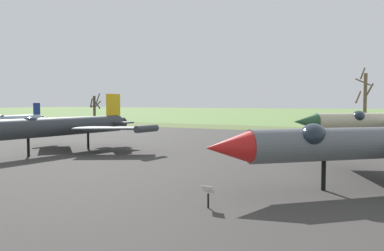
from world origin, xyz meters
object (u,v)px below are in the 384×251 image
object	(u,v)px
info_placard_front_left	(299,143)
jet_fighter_rear_left	(11,119)
info_placard_front_right	(208,194)
jet_fighter_front_right	(370,142)
jet_fighter_front_left	(377,120)
jet_fighter_rear_center	(58,126)

from	to	relation	value
info_placard_front_left	jet_fighter_rear_left	distance (m)	43.65
info_placard_front_right	jet_fighter_front_right	bearing A→B (deg)	52.06
info_placard_front_left	jet_fighter_front_right	distance (m)	15.50
info_placard_front_left	jet_fighter_front_right	xyz separation A→B (m)	(6.36, -14.03, 1.70)
jet_fighter_front_left	jet_fighter_rear_left	size ratio (longest dim) A/B	1.19
jet_fighter_front_left	jet_fighter_rear_center	xyz separation A→B (m)	(-23.77, -20.27, -0.19)
jet_fighter_front_left	info_placard_front_right	size ratio (longest dim) A/B	15.89
info_placard_front_left	jet_fighter_rear_left	world-z (taller)	jet_fighter_rear_left
info_placard_front_right	jet_fighter_rear_left	distance (m)	50.54
jet_fighter_rear_center	jet_fighter_front_left	bearing A→B (deg)	40.45
jet_fighter_front_left	info_placard_front_left	distance (m)	10.66
jet_fighter_front_left	jet_fighter_front_right	xyz separation A→B (m)	(0.29, -22.59, -0.14)
jet_fighter_front_right	jet_fighter_rear_left	size ratio (longest dim) A/B	1.10
jet_fighter_front_right	jet_fighter_rear_center	distance (m)	24.17
info_placard_front_right	jet_fighter_rear_center	size ratio (longest dim) A/B	0.06
info_placard_front_left	info_placard_front_right	world-z (taller)	info_placard_front_left
info_placard_front_right	jet_fighter_rear_left	size ratio (longest dim) A/B	0.08
jet_fighter_rear_center	info_placard_front_left	bearing A→B (deg)	33.48
jet_fighter_front_left	info_placard_front_right	distance (m)	30.23
jet_fighter_front_left	jet_fighter_rear_left	bearing A→B (deg)	-173.70
info_placard_front_right	jet_fighter_rear_center	bearing A→B (deg)	152.95
jet_fighter_front_left	jet_fighter_rear_center	distance (m)	31.23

